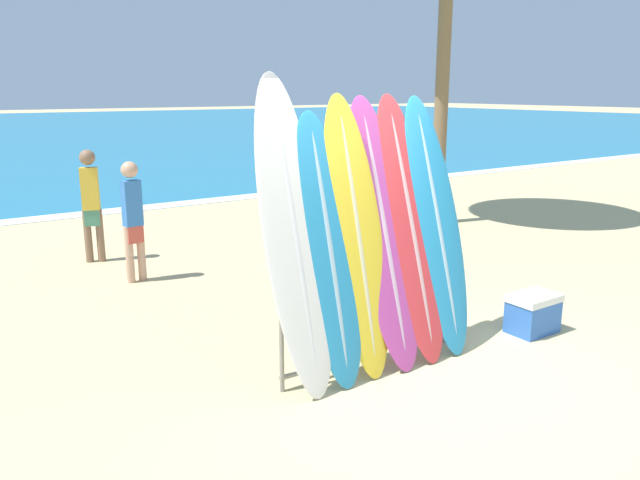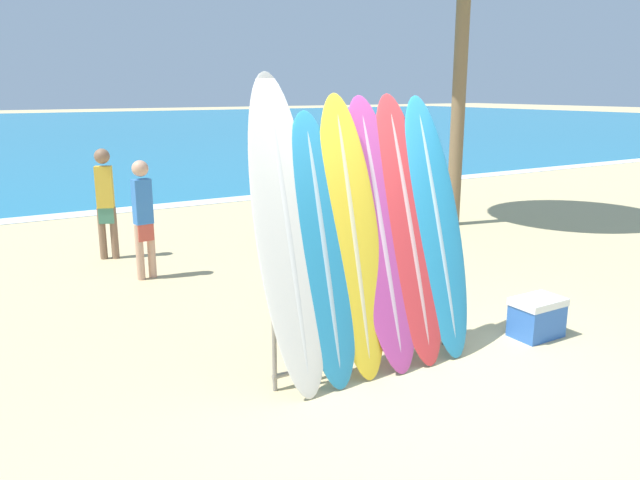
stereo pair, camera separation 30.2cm
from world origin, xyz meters
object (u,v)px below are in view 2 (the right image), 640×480
at_px(surfboard_slot_1, 323,250).
at_px(surfboard_slot_2, 352,237).
at_px(surfboard_rack, 367,311).
at_px(person_mid_beach, 143,215).
at_px(surfboard_slot_3, 381,234).
at_px(surfboard_slot_0, 288,235).
at_px(surfboard_slot_5, 436,226).
at_px(cooler_box, 537,317).
at_px(person_far_left, 105,200).
at_px(person_near_water, 296,193).
at_px(surfboard_slot_4, 409,229).

height_order(surfboard_slot_1, surfboard_slot_2, surfboard_slot_2).
distance_m(surfboard_rack, person_mid_beach, 3.79).
bearing_deg(surfboard_slot_3, surfboard_slot_0, 179.22).
bearing_deg(surfboard_slot_1, surfboard_slot_5, 1.01).
distance_m(surfboard_slot_1, surfboard_slot_3, 0.62).
bearing_deg(surfboard_rack, surfboard_slot_3, 16.04).
xyz_separation_m(surfboard_slot_5, cooler_box, (1.06, -0.36, -0.98)).
distance_m(surfboard_slot_5, person_mid_beach, 4.02).
distance_m(surfboard_slot_3, person_far_left, 5.05).
bearing_deg(surfboard_slot_3, surfboard_slot_5, -1.17).
height_order(surfboard_rack, surfboard_slot_5, surfboard_slot_5).
height_order(person_near_water, cooler_box, person_near_water).
xyz_separation_m(surfboard_slot_3, surfboard_slot_4, (0.31, -0.00, 0.01)).
xyz_separation_m(surfboard_slot_0, surfboard_slot_5, (1.54, -0.03, -0.10)).
xyz_separation_m(surfboard_slot_2, person_mid_beach, (-0.77, 3.63, -0.35)).
height_order(surfboard_slot_2, person_mid_beach, surfboard_slot_2).
bearing_deg(person_far_left, surfboard_slot_4, 129.71).
height_order(surfboard_slot_3, surfboard_slot_4, surfboard_slot_4).
distance_m(surfboard_slot_3, person_near_water, 3.53).
height_order(surfboard_slot_4, cooler_box, surfboard_slot_4).
xyz_separation_m(person_near_water, person_far_left, (-2.28, 1.51, -0.12)).
height_order(surfboard_rack, person_mid_beach, person_mid_beach).
height_order(surfboard_rack, surfboard_slot_2, surfboard_slot_2).
distance_m(surfboard_rack, surfboard_slot_1, 0.76).
bearing_deg(surfboard_slot_0, surfboard_slot_5, -0.94).
distance_m(surfboard_slot_2, cooler_box, 2.26).
bearing_deg(person_near_water, surfboard_slot_4, -157.32).
distance_m(person_far_left, cooler_box, 6.06).
distance_m(surfboard_slot_1, person_far_left, 4.96).
bearing_deg(surfboard_slot_0, surfboard_rack, -4.55).
height_order(surfboard_slot_1, surfboard_slot_4, surfboard_slot_4).
bearing_deg(surfboard_slot_2, surfboard_slot_0, 177.07).
relative_size(surfboard_slot_2, surfboard_slot_3, 1.01).
bearing_deg(person_far_left, surfboard_slot_0, 115.89).
height_order(surfboard_slot_0, surfboard_slot_2, surfboard_slot_0).
relative_size(surfboard_slot_1, surfboard_slot_2, 0.94).
relative_size(surfboard_slot_0, person_mid_beach, 1.66).
bearing_deg(person_mid_beach, surfboard_slot_1, 89.67).
distance_m(surfboard_slot_2, surfboard_slot_5, 0.94).
relative_size(surfboard_slot_0, surfboard_slot_1, 1.14).
height_order(surfboard_slot_2, cooler_box, surfboard_slot_2).
bearing_deg(surfboard_slot_2, person_mid_beach, 101.92).
distance_m(surfboard_slot_4, person_mid_beach, 3.89).
distance_m(surfboard_slot_0, surfboard_slot_1, 0.34).
bearing_deg(person_near_water, surfboard_rack, -164.55).
height_order(surfboard_slot_3, person_near_water, surfboard_slot_3).
bearing_deg(surfboard_slot_5, surfboard_slot_0, 179.06).
bearing_deg(surfboard_slot_4, surfboard_slot_0, 179.30).
relative_size(surfboard_slot_3, person_mid_beach, 1.53).
bearing_deg(person_mid_beach, person_far_left, -89.43).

